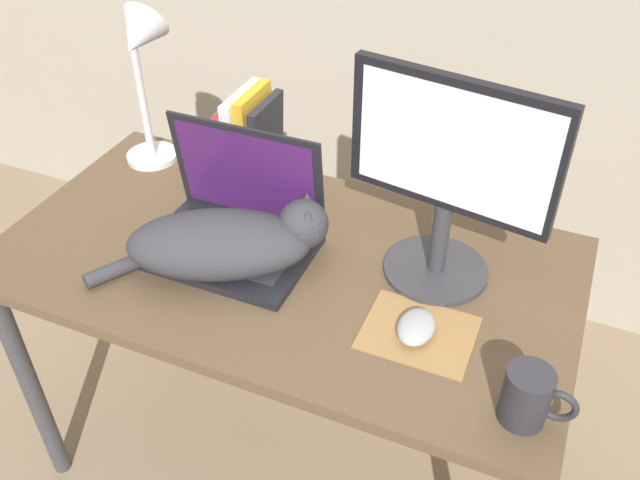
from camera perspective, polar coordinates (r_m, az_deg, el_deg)
name	(u,v)px	position (r m, az deg, el deg)	size (l,w,h in m)	color
desk	(285,286)	(1.49, -2.98, -3.87)	(1.22, 0.66, 0.71)	brown
laptop	(234,227)	(1.45, -7.24, 1.12)	(0.35, 0.24, 0.26)	black
cat	(228,242)	(1.38, -7.76, -0.15)	(0.44, 0.33, 0.15)	#333338
external_monitor	(449,175)	(1.28, 10.77, 5.37)	(0.40, 0.21, 0.43)	#333338
mousepad	(418,333)	(1.28, 8.29, -7.73)	(0.20, 0.17, 0.00)	olive
computer_mouse	(416,327)	(1.27, 8.11, -7.25)	(0.07, 0.10, 0.03)	#99999E
book_row	(249,143)	(1.61, -6.03, 8.14)	(0.12, 0.17, 0.25)	maroon
desk_lamp	(141,63)	(1.64, -14.87, 14.20)	(0.17, 0.17, 0.42)	silver
mug	(528,397)	(1.16, 17.14, -12.50)	(0.12, 0.08, 0.10)	#28282D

